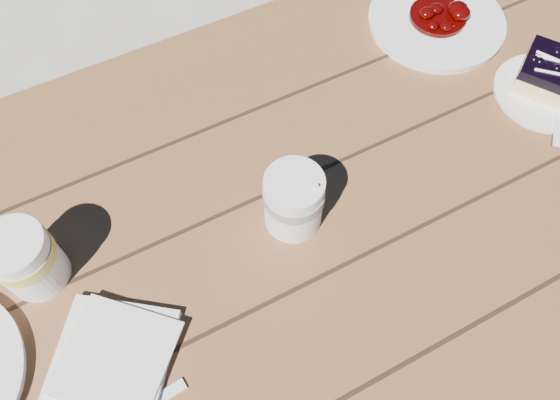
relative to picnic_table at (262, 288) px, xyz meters
name	(u,v)px	position (x,y,z in m)	size (l,w,h in m)	color
ground	(269,365)	(0.00, 0.00, -0.59)	(60.00, 60.00, 0.00)	#B0AB9F
picnic_table	(262,288)	(0.00, 0.00, 0.00)	(2.00, 1.55, 0.75)	brown
dessert_plate	(544,93)	(0.57, 0.03, 0.17)	(0.17, 0.17, 0.01)	white
blueberry_cake	(551,73)	(0.58, 0.05, 0.20)	(0.13, 0.13, 0.06)	#F4D685
fork_dessert	(559,117)	(0.55, -0.02, 0.17)	(0.03, 0.16, 0.01)	white
coffee_cup	(294,201)	(0.07, 0.02, 0.22)	(0.09, 0.09, 0.11)	white
napkin_stack	(112,357)	(-0.24, -0.05, 0.17)	(0.15, 0.15, 0.01)	white
second_plate	(436,22)	(0.51, 0.27, 0.17)	(0.25, 0.25, 0.02)	white
second_stew	(440,10)	(0.51, 0.27, 0.20)	(0.11, 0.11, 0.04)	#400302
second_cup	(26,260)	(-0.30, 0.11, 0.22)	(0.09, 0.09, 0.11)	white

